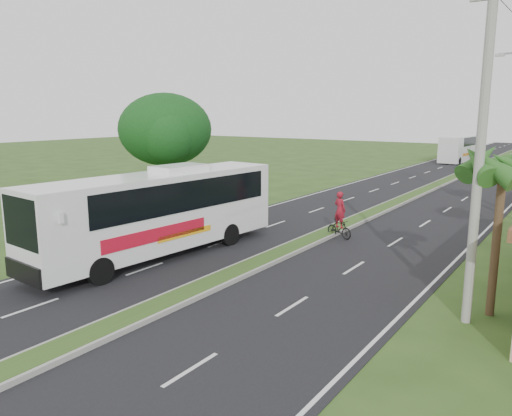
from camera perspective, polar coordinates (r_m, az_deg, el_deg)
The scene contains 11 objects.
ground at distance 18.76m, azimuth -5.19°, elevation -8.88°, with size 180.00×180.00×0.00m, color #2D471A.
road_asphalt at distance 35.95m, azimuth 15.62°, elevation 0.42°, with size 14.00×160.00×0.02m, color black.
median_strip at distance 35.93m, azimuth 15.62°, elevation 0.56°, with size 1.20×160.00×0.18m.
lane_edge_left at distance 38.59m, azimuth 6.19°, elevation 1.45°, with size 0.12×160.00×0.01m, color silver.
lane_edge_right at distance 34.42m, azimuth 26.19°, elevation -0.79°, with size 0.12×160.00×0.01m, color silver.
palm_verge_a at distance 16.76m, azimuth 26.43°, elevation 4.29°, with size 2.40×2.40×5.45m.
shade_tree at distance 33.25m, azimuth -10.45°, elevation 8.53°, with size 6.30×6.00×7.54m.
utility_pole_a at distance 15.78m, azimuth 24.37°, elevation 7.52°, with size 1.60×0.28×11.00m.
coach_bus_main at distance 22.32m, azimuth -10.86°, elevation 0.02°, with size 3.52×12.46×3.98m.
coach_bus_far at distance 69.71m, azimuth 22.55°, elevation 6.47°, with size 3.31×11.36×3.26m.
motorcyclist at distance 25.60m, azimuth 9.52°, elevation -1.40°, with size 1.66×0.92×2.41m.
Camera 1 is at (11.35, -13.51, 6.37)m, focal length 35.00 mm.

